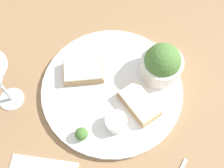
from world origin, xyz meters
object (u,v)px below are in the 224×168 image
at_px(salad_bowl, 162,63).
at_px(cheese_toast_near, 84,70).
at_px(cheese_toast_far, 139,103).
at_px(sauce_ramekin, 116,122).

distance_m(salad_bowl, cheese_toast_near, 0.20).
distance_m(salad_bowl, cheese_toast_far, 0.11).
xyz_separation_m(sauce_ramekin, cheese_toast_far, (0.03, 0.07, -0.00)).
relative_size(salad_bowl, cheese_toast_near, 0.87).
relative_size(salad_bowl, cheese_toast_far, 0.89).
bearing_deg(cheese_toast_far, salad_bowl, 88.24).
bearing_deg(sauce_ramekin, cheese_toast_far, 69.99).
xyz_separation_m(salad_bowl, sauce_ramekin, (-0.03, -0.18, -0.02)).
relative_size(sauce_ramekin, cheese_toast_far, 0.44).
xyz_separation_m(sauce_ramekin, cheese_toast_near, (-0.14, 0.08, -0.00)).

